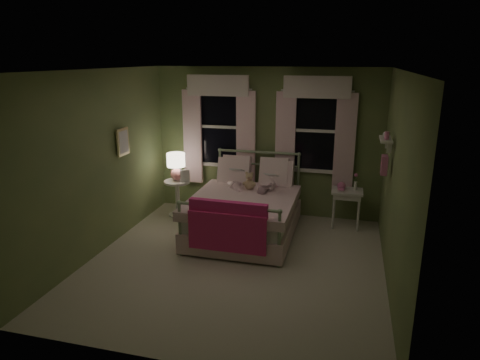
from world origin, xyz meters
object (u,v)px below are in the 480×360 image
(teddy_bear, at_px, (249,182))
(table_lamp, at_px, (176,164))
(bed, at_px, (245,211))
(child_left, at_px, (235,169))
(nightstand_left, at_px, (177,193))
(child_right, at_px, (268,171))
(nightstand_right, at_px, (347,196))

(teddy_bear, xyz_separation_m, table_lamp, (-1.37, 0.23, 0.16))
(bed, distance_m, child_left, 0.77)
(bed, xyz_separation_m, teddy_bear, (-0.00, 0.26, 0.41))
(teddy_bear, xyz_separation_m, nightstand_left, (-1.37, 0.23, -0.37))
(child_right, distance_m, nightstand_left, 1.74)
(child_left, distance_m, nightstand_left, 1.22)
(teddy_bear, bearing_deg, nightstand_right, 15.49)
(child_right, bearing_deg, child_left, 10.32)
(bed, height_order, table_lamp, bed)
(bed, distance_m, nightstand_right, 1.71)
(child_left, relative_size, table_lamp, 1.61)
(child_left, bearing_deg, child_right, 154.30)
(bed, bearing_deg, child_left, 123.60)
(table_lamp, bearing_deg, nightstand_left, 0.00)
(child_left, xyz_separation_m, teddy_bear, (0.28, -0.16, -0.17))
(teddy_bear, height_order, nightstand_left, teddy_bear)
(child_left, height_order, table_lamp, child_left)
(table_lamp, distance_m, nightstand_right, 2.96)
(teddy_bear, distance_m, nightstand_left, 1.44)
(child_left, height_order, nightstand_right, child_left)
(nightstand_right, bearing_deg, child_left, -171.56)
(nightstand_left, height_order, table_lamp, table_lamp)
(child_left, distance_m, table_lamp, 1.10)
(bed, distance_m, child_right, 0.76)
(child_right, xyz_separation_m, nightstand_right, (1.27, 0.27, -0.40))
(child_right, distance_m, table_lamp, 1.66)
(bed, distance_m, nightstand_left, 1.46)
(bed, xyz_separation_m, nightstand_left, (-1.37, 0.50, 0.03))
(table_lamp, xyz_separation_m, nightstand_right, (2.93, 0.20, -0.40))
(bed, relative_size, child_right, 2.65)
(child_left, bearing_deg, nightstand_right, 162.75)
(bed, xyz_separation_m, table_lamp, (-1.37, 0.50, 0.57))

